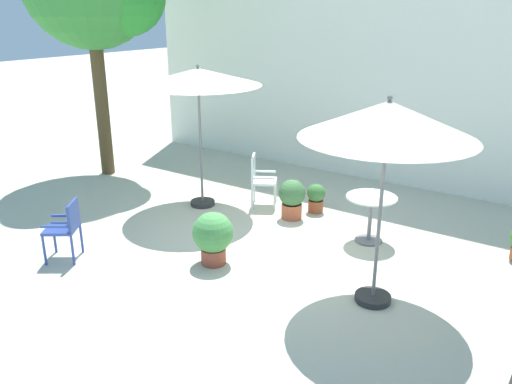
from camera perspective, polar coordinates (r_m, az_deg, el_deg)
The scene contains 10 objects.
ground_plane at distance 7.86m, azimuth -0.58°, elevation -6.04°, with size 60.00×60.00×0.00m, color beige.
villa_facade at distance 10.86m, azimuth 12.93°, elevation 15.36°, with size 10.98×0.30×5.37m, color white.
patio_umbrella_0 at distance 8.97m, azimuth -6.38°, elevation 12.29°, with size 2.16×2.16×2.51m.
patio_umbrella_1 at distance 5.86m, azimuth 14.28°, elevation 7.47°, with size 1.97×1.97×2.52m.
cafe_table_0 at distance 8.03m, azimuth 12.48°, elevation -1.97°, with size 0.76×0.76×0.73m.
patio_chair_0 at distance 7.77m, azimuth -20.14°, elevation -3.45°, with size 0.60×0.60×0.87m.
patio_chair_1 at distance 9.28m, azimuth 0.42°, elevation 1.67°, with size 0.60×0.60×0.94m.
potted_plant_0 at distance 7.24m, azimuth -4.75°, elevation -4.75°, with size 0.57×0.57×0.76m.
potted_plant_1 at distance 8.79m, azimuth 3.97°, elevation -0.59°, with size 0.46×0.46×0.68m.
potted_plant_2 at distance 9.14m, azimuth 6.61°, elevation -0.56°, with size 0.32×0.32×0.51m.
Camera 1 is at (4.10, -5.78, 3.40)m, focal length 36.43 mm.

